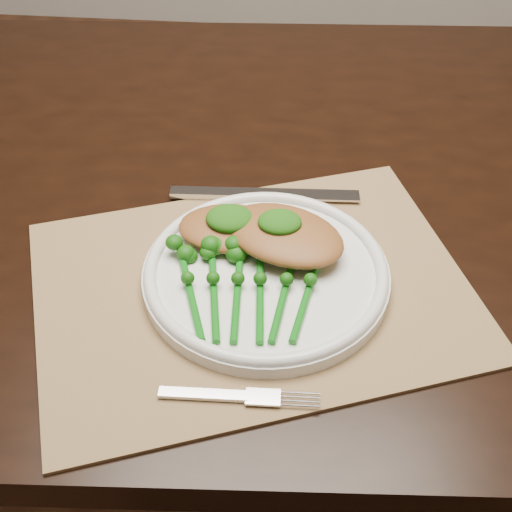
# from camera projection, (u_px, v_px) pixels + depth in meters

# --- Properties ---
(floor) EXTENTS (4.00, 4.00, 0.00)m
(floor) POSITION_uv_depth(u_px,v_px,m) (205.00, 452.00, 1.48)
(floor) COLOR brown
(floor) RESTS_ON ground
(dining_table) EXTENTS (1.65, 1.00, 0.75)m
(dining_table) POSITION_uv_depth(u_px,v_px,m) (266.00, 355.00, 1.19)
(dining_table) COLOR black
(dining_table) RESTS_ON ground
(placemat) EXTENTS (0.56, 0.48, 0.00)m
(placemat) POSITION_uv_depth(u_px,v_px,m) (253.00, 289.00, 0.78)
(placemat) COLOR olive
(placemat) RESTS_ON dining_table
(dinner_plate) EXTENTS (0.27, 0.27, 0.02)m
(dinner_plate) POSITION_uv_depth(u_px,v_px,m) (266.00, 273.00, 0.78)
(dinner_plate) COLOR white
(dinner_plate) RESTS_ON placemat
(knife) EXTENTS (0.24, 0.03, 0.01)m
(knife) POSITION_uv_depth(u_px,v_px,m) (246.00, 194.00, 0.89)
(knife) COLOR silver
(knife) RESTS_ON placemat
(fork) EXTENTS (0.15, 0.02, 0.00)m
(fork) POSITION_uv_depth(u_px,v_px,m) (250.00, 397.00, 0.67)
(fork) COLOR silver
(fork) RESTS_ON placemat
(chicken_fillet_left) EXTENTS (0.12, 0.08, 0.02)m
(chicken_fillet_left) POSITION_uv_depth(u_px,v_px,m) (231.00, 228.00, 0.81)
(chicken_fillet_left) COLOR brown
(chicken_fillet_left) RESTS_ON dinner_plate
(chicken_fillet_right) EXTENTS (0.17, 0.15, 0.03)m
(chicken_fillet_right) POSITION_uv_depth(u_px,v_px,m) (284.00, 235.00, 0.79)
(chicken_fillet_right) COLOR brown
(chicken_fillet_right) RESTS_ON dinner_plate
(pesto_dollop_left) EXTENTS (0.05, 0.05, 0.02)m
(pesto_dollop_left) POSITION_uv_depth(u_px,v_px,m) (230.00, 218.00, 0.80)
(pesto_dollop_left) COLOR #124509
(pesto_dollop_left) RESTS_ON chicken_fillet_left
(pesto_dollop_right) EXTENTS (0.05, 0.04, 0.02)m
(pesto_dollop_right) POSITION_uv_depth(u_px,v_px,m) (280.00, 222.00, 0.78)
(pesto_dollop_right) COLOR #124509
(pesto_dollop_right) RESTS_ON chicken_fillet_right
(broccolini_bundle) EXTENTS (0.15, 0.17, 0.04)m
(broccolini_bundle) POSITION_uv_depth(u_px,v_px,m) (249.00, 297.00, 0.74)
(broccolini_bundle) COLOR #0C6110
(broccolini_bundle) RESTS_ON dinner_plate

